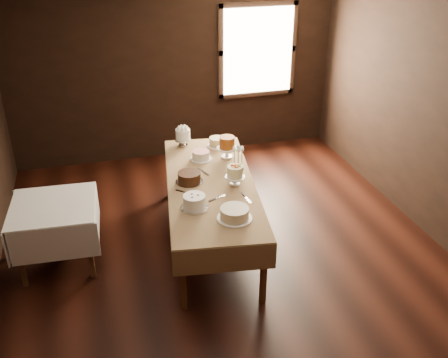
% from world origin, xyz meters
% --- Properties ---
extents(floor, '(5.00, 6.00, 0.01)m').
position_xyz_m(floor, '(0.00, 0.00, 0.00)').
color(floor, black).
rests_on(floor, ground).
extents(ceiling, '(5.00, 6.00, 0.01)m').
position_xyz_m(ceiling, '(0.00, 0.00, 2.80)').
color(ceiling, beige).
rests_on(ceiling, wall_back).
extents(wall_back, '(5.00, 0.02, 2.80)m').
position_xyz_m(wall_back, '(0.00, 3.00, 1.40)').
color(wall_back, black).
rests_on(wall_back, ground).
extents(wall_right, '(0.02, 6.00, 2.80)m').
position_xyz_m(wall_right, '(2.50, 0.00, 1.40)').
color(wall_right, black).
rests_on(wall_right, ground).
extents(window, '(1.10, 0.05, 1.30)m').
position_xyz_m(window, '(1.30, 2.94, 1.60)').
color(window, '#FFEABF').
rests_on(window, wall_back).
extents(display_table, '(1.32, 2.61, 0.77)m').
position_xyz_m(display_table, '(-0.08, 0.48, 0.72)').
color(display_table, '#472B19').
rests_on(display_table, ground).
extents(side_table, '(0.93, 0.93, 0.74)m').
position_xyz_m(side_table, '(-1.82, 0.49, 0.66)').
color(side_table, '#472B19').
rests_on(side_table, ground).
extents(cake_meringue, '(0.23, 0.23, 0.24)m').
position_xyz_m(cake_meringue, '(-0.18, 1.56, 0.88)').
color(cake_meringue, silver).
rests_on(cake_meringue, display_table).
extents(cake_speckled, '(0.27, 0.27, 0.12)m').
position_xyz_m(cake_speckled, '(0.24, 1.43, 0.83)').
color(cake_speckled, white).
rests_on(cake_speckled, display_table).
extents(cake_lattice, '(0.30, 0.30, 0.10)m').
position_xyz_m(cake_lattice, '(-0.05, 1.10, 0.82)').
color(cake_lattice, white).
rests_on(cake_lattice, display_table).
extents(cake_caramel, '(0.25, 0.25, 0.29)m').
position_xyz_m(cake_caramel, '(0.28, 1.07, 0.90)').
color(cake_caramel, white).
rests_on(cake_caramel, display_table).
extents(cake_chocolate, '(0.32, 0.32, 0.12)m').
position_xyz_m(cake_chocolate, '(-0.31, 0.55, 0.83)').
color(cake_chocolate, silver).
rests_on(cake_chocolate, display_table).
extents(cake_flowers, '(0.23, 0.23, 0.24)m').
position_xyz_m(cake_flowers, '(0.17, 0.36, 0.88)').
color(cake_flowers, white).
rests_on(cake_flowers, display_table).
extents(cake_swirl, '(0.33, 0.33, 0.15)m').
position_xyz_m(cake_swirl, '(-0.38, -0.02, 0.85)').
color(cake_swirl, silver).
rests_on(cake_swirl, display_table).
extents(cake_cream, '(0.39, 0.39, 0.12)m').
position_xyz_m(cake_cream, '(-0.04, -0.33, 0.83)').
color(cake_cream, white).
rests_on(cake_cream, display_table).
extents(cake_server_a, '(0.23, 0.12, 0.01)m').
position_xyz_m(cake_server_a, '(-0.05, 0.13, 0.78)').
color(cake_server_a, silver).
rests_on(cake_server_a, display_table).
extents(cake_server_b, '(0.05, 0.24, 0.01)m').
position_xyz_m(cake_server_b, '(0.21, -0.01, 0.78)').
color(cake_server_b, silver).
rests_on(cake_server_b, display_table).
extents(cake_server_c, '(0.10, 0.24, 0.01)m').
position_xyz_m(cake_server_c, '(-0.12, 0.81, 0.78)').
color(cake_server_c, silver).
rests_on(cake_server_c, display_table).
extents(cake_server_d, '(0.16, 0.21, 0.01)m').
position_xyz_m(cake_server_d, '(0.21, 0.72, 0.78)').
color(cake_server_d, silver).
rests_on(cake_server_d, display_table).
extents(cake_server_e, '(0.20, 0.18, 0.01)m').
position_xyz_m(cake_server_e, '(-0.37, 0.29, 0.78)').
color(cake_server_e, silver).
rests_on(cake_server_e, display_table).
extents(flower_vase, '(0.16, 0.16, 0.14)m').
position_xyz_m(flower_vase, '(0.28, 0.61, 0.84)').
color(flower_vase, '#2D2823').
rests_on(flower_vase, display_table).
extents(flower_bouquet, '(0.14, 0.14, 0.20)m').
position_xyz_m(flower_bouquet, '(0.28, 0.61, 1.03)').
color(flower_bouquet, white).
rests_on(flower_bouquet, flower_vase).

